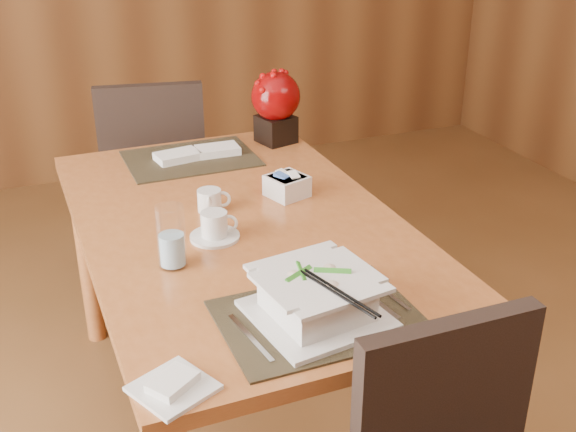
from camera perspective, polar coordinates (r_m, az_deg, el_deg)
name	(u,v)px	position (r m, az deg, el deg)	size (l,w,h in m)	color
dining_table	(242,251)	(2.16, -3.67, -2.75)	(0.90, 1.50, 0.75)	#AC6030
placemat_near	(319,318)	(1.67, 2.44, -8.03)	(0.45, 0.33, 0.01)	black
placemat_far	(191,158)	(2.60, -7.68, 4.54)	(0.45, 0.33, 0.01)	black
soup_setting	(317,298)	(1.64, 2.30, -6.48)	(0.32, 0.32, 0.11)	silver
coffee_cup	(214,227)	(2.01, -5.84, -0.88)	(0.14, 0.14, 0.08)	silver
water_glass	(171,237)	(1.86, -9.21, -1.64)	(0.07, 0.07, 0.17)	white
creamer_jug	(209,200)	(2.18, -6.23, 1.23)	(0.09, 0.09, 0.07)	silver
sugar_caddy	(287,186)	(2.27, -0.08, 2.39)	(0.11, 0.11, 0.07)	silver
berry_decor	(276,103)	(2.70, -0.98, 8.93)	(0.18, 0.18, 0.27)	black
napkins_far	(201,153)	(2.60, -6.92, 4.99)	(0.30, 0.11, 0.03)	white
bread_plate	(173,388)	(1.48, -9.05, -13.27)	(0.14, 0.14, 0.01)	silver
far_chair	(155,173)	(3.10, -10.49, 3.38)	(0.51, 0.51, 0.94)	black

